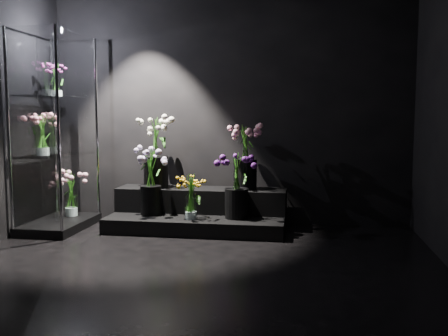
# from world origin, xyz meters

# --- Properties ---
(floor) EXTENTS (4.00, 4.00, 0.00)m
(floor) POSITION_xyz_m (0.00, 0.00, 0.00)
(floor) COLOR black
(floor) RESTS_ON ground
(wall_back) EXTENTS (4.00, 0.00, 4.00)m
(wall_back) POSITION_xyz_m (0.00, 2.00, 1.40)
(wall_back) COLOR black
(wall_back) RESTS_ON floor
(wall_front) EXTENTS (4.00, 0.00, 4.00)m
(wall_front) POSITION_xyz_m (0.00, -2.00, 1.40)
(wall_front) COLOR black
(wall_front) RESTS_ON floor
(display_riser) EXTENTS (1.85, 0.82, 0.41)m
(display_riser) POSITION_xyz_m (-0.25, 1.63, 0.17)
(display_riser) COLOR black
(display_riser) RESTS_ON floor
(display_case) EXTENTS (0.56, 0.93, 2.04)m
(display_case) POSITION_xyz_m (-1.70, 1.32, 1.02)
(display_case) COLOR black
(display_case) RESTS_ON floor
(bouquet_orange_bells) EXTENTS (0.31, 0.31, 0.46)m
(bouquet_orange_bells) POSITION_xyz_m (-0.27, 1.32, 0.40)
(bouquet_orange_bells) COLOR white
(bouquet_orange_bells) RESTS_ON display_riser
(bouquet_lilac) EXTENTS (0.36, 0.36, 0.72)m
(bouquet_lilac) POSITION_xyz_m (-0.74, 1.48, 0.57)
(bouquet_lilac) COLOR black
(bouquet_lilac) RESTS_ON display_riser
(bouquet_purple) EXTENTS (0.37, 0.37, 0.66)m
(bouquet_purple) POSITION_xyz_m (0.18, 1.45, 0.53)
(bouquet_purple) COLOR black
(bouquet_purple) RESTS_ON display_riser
(bouquet_cream_roses) EXTENTS (0.37, 0.37, 0.76)m
(bouquet_cream_roses) POSITION_xyz_m (-0.75, 1.71, 0.84)
(bouquet_cream_roses) COLOR black
(bouquet_cream_roses) RESTS_ON display_riser
(bouquet_pink_roses) EXTENTS (0.34, 0.34, 0.69)m
(bouquet_pink_roses) POSITION_xyz_m (0.23, 1.76, 0.79)
(bouquet_pink_roses) COLOR black
(bouquet_pink_roses) RESTS_ON display_riser
(bouquet_case_pink) EXTENTS (0.39, 0.39, 0.42)m
(bouquet_case_pink) POSITION_xyz_m (-1.76, 1.14, 1.02)
(bouquet_case_pink) COLOR white
(bouquet_case_pink) RESTS_ON display_case
(bouquet_case_magenta) EXTENTS (0.28, 0.28, 0.35)m
(bouquet_case_magenta) POSITION_xyz_m (-1.75, 1.43, 1.58)
(bouquet_case_magenta) COLOR white
(bouquet_case_magenta) RESTS_ON display_case
(bouquet_case_base_pink) EXTENTS (0.36, 0.36, 0.50)m
(bouquet_case_base_pink) POSITION_xyz_m (-1.68, 1.55, 0.36)
(bouquet_case_base_pink) COLOR white
(bouquet_case_base_pink) RESTS_ON display_case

